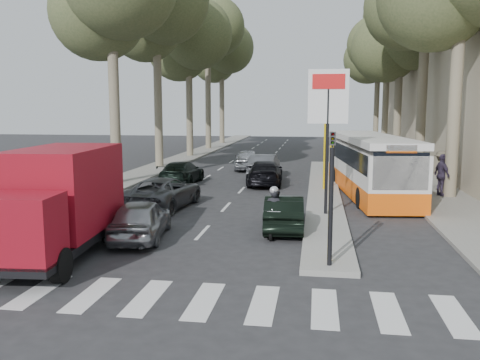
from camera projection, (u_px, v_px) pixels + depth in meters
The scene contains 26 objects.
ground at pixel (217, 250), 15.09m from camera, with size 120.00×120.00×0.00m, color #28282B.
sidewalk_right at pixel (393, 163), 38.28m from camera, with size 3.20×70.00×0.12m, color gray.
median_left at pixel (189, 156), 43.67m from camera, with size 2.40×64.00×0.12m, color gray.
traffic_island at pixel (324, 191), 25.36m from camera, with size 1.50×26.00×0.16m, color gray.
building_far at pixel (463, 64), 44.94m from camera, with size 11.00×20.00×16.00m, color #B7A88E.
billboard at pixel (328, 121), 18.98m from camera, with size 1.50×12.10×5.60m.
traffic_light_island at pixel (332, 176), 12.79m from camera, with size 0.16×0.41×3.60m.
tree_l_b at pixel (158, 5), 34.39m from camera, with size 7.40×7.20×14.88m.
tree_l_c at pixel (190, 37), 42.33m from camera, with size 7.40×7.20×13.71m.
tree_l_d at pixel (209, 30), 49.94m from camera, with size 7.40×7.20×15.66m.
tree_l_e at pixel (223, 50), 57.93m from camera, with size 7.40×7.20×14.49m.
tree_r_c at pixel (402, 33), 37.94m from camera, with size 7.40×7.20×13.32m.
tree_r_d at pixel (390, 30), 45.56m from camera, with size 7.40×7.20×14.88m.
tree_r_e at pixel (380, 48), 53.47m from camera, with size 7.40×7.20×14.10m.
silver_hatchback at pixel (141, 219), 16.28m from camera, with size 1.54×3.82×1.30m, color gray.
dark_hatchback at pixel (284, 212), 17.51m from camera, with size 1.30×3.71×1.22m, color black.
queue_car_a at pixel (163, 192), 21.39m from camera, with size 2.15×4.66×1.29m, color #4B4E53.
queue_car_b at pixel (265, 173), 27.70m from camera, with size 1.86×4.58×1.33m, color black.
queue_car_c at pixel (247, 159), 34.42m from camera, with size 1.66×4.12×1.40m, color #A1A4A9.
queue_car_d at pixel (264, 166), 30.73m from camera, with size 1.49×4.28×1.41m, color #55575D.
queue_car_e at pixel (182, 172), 28.10m from camera, with size 1.76×4.33×1.26m, color black.
red_truck at pixel (57, 201), 14.18m from camera, with size 2.57×5.87×3.05m.
city_bus at pixel (369, 163), 24.53m from camera, with size 3.59×11.17×2.89m.
motorcycle at pixel (274, 212), 16.87m from camera, with size 0.70×1.93×1.64m.
pedestrian_near at pixel (442, 175), 23.51m from camera, with size 1.15×0.56×1.95m, color #372D44.
pedestrian_far at pixel (441, 170), 25.26m from camera, with size 1.26×0.56×1.96m, color brown.
Camera 1 is at (2.86, -14.38, 4.19)m, focal length 38.00 mm.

